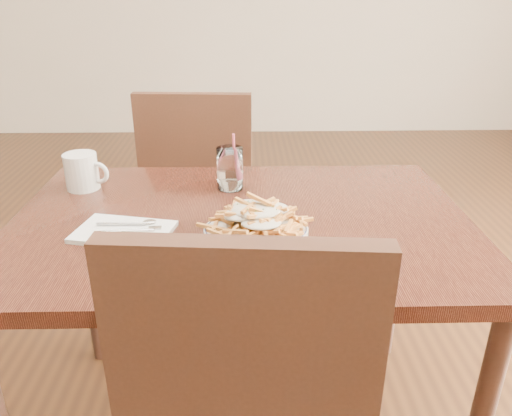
{
  "coord_description": "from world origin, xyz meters",
  "views": [
    {
      "loc": [
        0.01,
        -1.18,
        1.32
      ],
      "look_at": [
        0.04,
        -0.09,
        0.82
      ],
      "focal_mm": 35.0,
      "sensor_mm": 36.0,
      "label": 1
    }
  ],
  "objects_px": {
    "loaded_fries": "(256,214)",
    "coffee_mug": "(82,171)",
    "fries_plate": "(256,231)",
    "water_glass": "(230,171)",
    "table": "(241,244)",
    "chair_far": "(200,187)"
  },
  "relations": [
    {
      "from": "chair_far",
      "to": "water_glass",
      "type": "distance_m",
      "value": 0.62
    },
    {
      "from": "chair_far",
      "to": "coffee_mug",
      "type": "xyz_separation_m",
      "value": [
        -0.29,
        -0.53,
        0.27
      ]
    },
    {
      "from": "loaded_fries",
      "to": "fries_plate",
      "type": "bearing_deg",
      "value": -63.43
    },
    {
      "from": "loaded_fries",
      "to": "coffee_mug",
      "type": "xyz_separation_m",
      "value": [
        -0.51,
        0.31,
        0.0
      ]
    },
    {
      "from": "chair_far",
      "to": "coffee_mug",
      "type": "height_order",
      "value": "chair_far"
    },
    {
      "from": "water_glass",
      "to": "loaded_fries",
      "type": "bearing_deg",
      "value": -76.91
    },
    {
      "from": "table",
      "to": "water_glass",
      "type": "xyz_separation_m",
      "value": [
        -0.03,
        0.21,
        0.13
      ]
    },
    {
      "from": "water_glass",
      "to": "coffee_mug",
      "type": "bearing_deg",
      "value": 178.82
    },
    {
      "from": "loaded_fries",
      "to": "coffee_mug",
      "type": "distance_m",
      "value": 0.59
    },
    {
      "from": "table",
      "to": "coffee_mug",
      "type": "height_order",
      "value": "coffee_mug"
    },
    {
      "from": "chair_far",
      "to": "loaded_fries",
      "type": "xyz_separation_m",
      "value": [
        0.21,
        -0.84,
        0.27
      ]
    },
    {
      "from": "loaded_fries",
      "to": "water_glass",
      "type": "relative_size",
      "value": 1.57
    },
    {
      "from": "table",
      "to": "coffee_mug",
      "type": "bearing_deg",
      "value": 155.12
    },
    {
      "from": "water_glass",
      "to": "fries_plate",
      "type": "bearing_deg",
      "value": -76.91
    },
    {
      "from": "chair_far",
      "to": "coffee_mug",
      "type": "bearing_deg",
      "value": -118.89
    },
    {
      "from": "fries_plate",
      "to": "water_glass",
      "type": "height_order",
      "value": "water_glass"
    },
    {
      "from": "loaded_fries",
      "to": "coffee_mug",
      "type": "height_order",
      "value": "coffee_mug"
    },
    {
      "from": "fries_plate",
      "to": "loaded_fries",
      "type": "xyz_separation_m",
      "value": [
        -0.0,
        0.0,
        0.04
      ]
    },
    {
      "from": "table",
      "to": "chair_far",
      "type": "xyz_separation_m",
      "value": [
        -0.17,
        0.75,
        -0.13
      ]
    },
    {
      "from": "loaded_fries",
      "to": "coffee_mug",
      "type": "relative_size",
      "value": 1.98
    },
    {
      "from": "fries_plate",
      "to": "loaded_fries",
      "type": "distance_m",
      "value": 0.04
    },
    {
      "from": "coffee_mug",
      "to": "fries_plate",
      "type": "bearing_deg",
      "value": -31.4
    }
  ]
}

